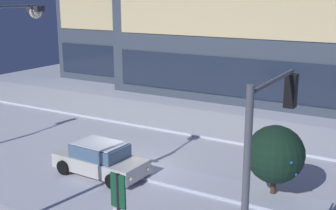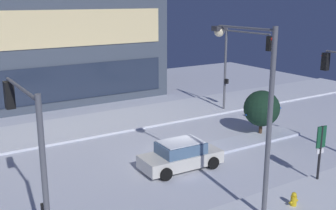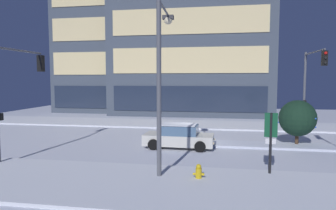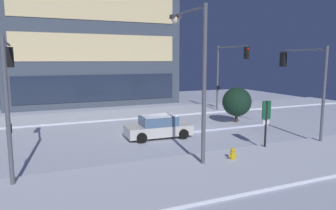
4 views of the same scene
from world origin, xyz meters
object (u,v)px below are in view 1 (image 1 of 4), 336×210
parking_info_sign (119,206)px  traffic_light_corner_near_right (268,143)px  car_near (100,159)px  decorated_tree_median (275,154)px

parking_info_sign → traffic_light_corner_near_right: bearing=-68.6°
car_near → parking_info_sign: (4.70, -4.90, 1.09)m
traffic_light_corner_near_right → parking_info_sign: 4.81m
parking_info_sign → decorated_tree_median: decorated_tree_median is taller
car_near → parking_info_sign: bearing=-44.2°
parking_info_sign → decorated_tree_median: bearing=-17.1°
car_near → decorated_tree_median: size_ratio=1.50×
traffic_light_corner_near_right → parking_info_sign: (-4.04, -1.17, -2.34)m
parking_info_sign → car_near: bearing=49.0°
decorated_tree_median → traffic_light_corner_near_right: bearing=-76.5°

